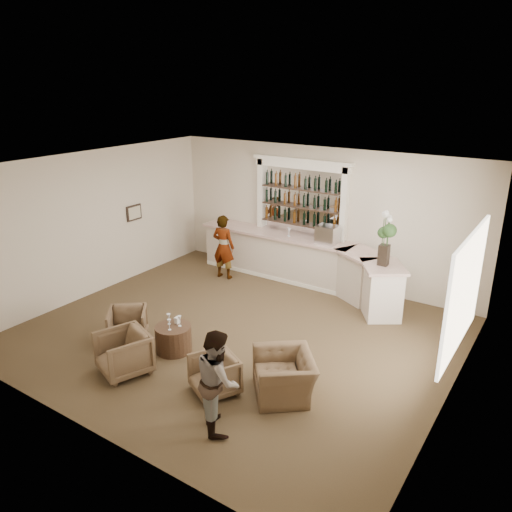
{
  "coord_description": "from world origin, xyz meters",
  "views": [
    {
      "loc": [
        5.18,
        -7.12,
        4.79
      ],
      "look_at": [
        -0.14,
        0.9,
        1.35
      ],
      "focal_mm": 35.0,
      "sensor_mm": 36.0,
      "label": 1
    }
  ],
  "objects_px": {
    "armchair_center": "(123,353)",
    "armchair_right": "(214,375)",
    "espresso_machine": "(327,234)",
    "flower_vase": "(386,235)",
    "armchair_left": "(128,325)",
    "sommelier": "(224,247)",
    "cocktail_table": "(174,339)",
    "armchair_far": "(284,375)",
    "guest": "(218,380)",
    "bar_counter": "(303,262)"
  },
  "relations": [
    {
      "from": "guest",
      "to": "flower_vase",
      "type": "xyz_separation_m",
      "value": [
        0.64,
        4.78,
        1.02
      ]
    },
    {
      "from": "flower_vase",
      "to": "bar_counter",
      "type": "bearing_deg",
      "value": 164.68
    },
    {
      "from": "armchair_right",
      "to": "armchair_left",
      "type": "bearing_deg",
      "value": -161.2
    },
    {
      "from": "bar_counter",
      "to": "armchair_right",
      "type": "bearing_deg",
      "value": -78.2
    },
    {
      "from": "bar_counter",
      "to": "armchair_center",
      "type": "xyz_separation_m",
      "value": [
        -0.65,
        -5.16,
        -0.2
      ]
    },
    {
      "from": "bar_counter",
      "to": "flower_vase",
      "type": "bearing_deg",
      "value": -15.32
    },
    {
      "from": "sommelier",
      "to": "flower_vase",
      "type": "xyz_separation_m",
      "value": [
        4.06,
        0.12,
        0.98
      ]
    },
    {
      "from": "espresso_machine",
      "to": "flower_vase",
      "type": "bearing_deg",
      "value": -22.86
    },
    {
      "from": "espresso_machine",
      "to": "flower_vase",
      "type": "distance_m",
      "value": 1.81
    },
    {
      "from": "sommelier",
      "to": "armchair_right",
      "type": "relative_size",
      "value": 2.33
    },
    {
      "from": "cocktail_table",
      "to": "guest",
      "type": "height_order",
      "value": "guest"
    },
    {
      "from": "armchair_right",
      "to": "flower_vase",
      "type": "height_order",
      "value": "flower_vase"
    },
    {
      "from": "bar_counter",
      "to": "flower_vase",
      "type": "relative_size",
      "value": 4.94
    },
    {
      "from": "bar_counter",
      "to": "armchair_left",
      "type": "relative_size",
      "value": 7.98
    },
    {
      "from": "bar_counter",
      "to": "cocktail_table",
      "type": "height_order",
      "value": "bar_counter"
    },
    {
      "from": "bar_counter",
      "to": "armchair_right",
      "type": "height_order",
      "value": "bar_counter"
    },
    {
      "from": "flower_vase",
      "to": "armchair_left",
      "type": "bearing_deg",
      "value": -134.16
    },
    {
      "from": "cocktail_table",
      "to": "flower_vase",
      "type": "relative_size",
      "value": 0.58
    },
    {
      "from": "cocktail_table",
      "to": "armchair_far",
      "type": "relative_size",
      "value": 0.64
    },
    {
      "from": "espresso_machine",
      "to": "guest",
      "type": "bearing_deg",
      "value": -79.78
    },
    {
      "from": "sommelier",
      "to": "armchair_far",
      "type": "height_order",
      "value": "sommelier"
    },
    {
      "from": "cocktail_table",
      "to": "sommelier",
      "type": "height_order",
      "value": "sommelier"
    },
    {
      "from": "armchair_center",
      "to": "flower_vase",
      "type": "height_order",
      "value": "flower_vase"
    },
    {
      "from": "bar_counter",
      "to": "guest",
      "type": "bearing_deg",
      "value": -73.88
    },
    {
      "from": "armchair_center",
      "to": "bar_counter",
      "type": "bearing_deg",
      "value": 104.09
    },
    {
      "from": "armchair_left",
      "to": "bar_counter",
      "type": "bearing_deg",
      "value": 31.26
    },
    {
      "from": "cocktail_table",
      "to": "flower_vase",
      "type": "height_order",
      "value": "flower_vase"
    },
    {
      "from": "armchair_left",
      "to": "armchair_far",
      "type": "distance_m",
      "value": 3.39
    },
    {
      "from": "armchair_center",
      "to": "armchair_right",
      "type": "xyz_separation_m",
      "value": [
        1.65,
        0.4,
        -0.05
      ]
    },
    {
      "from": "sommelier",
      "to": "armchair_right",
      "type": "xyz_separation_m",
      "value": [
        2.86,
        -4.04,
        -0.5
      ]
    },
    {
      "from": "guest",
      "to": "armchair_far",
      "type": "bearing_deg",
      "value": -64.14
    },
    {
      "from": "espresso_machine",
      "to": "flower_vase",
      "type": "height_order",
      "value": "flower_vase"
    },
    {
      "from": "cocktail_table",
      "to": "armchair_right",
      "type": "distance_m",
      "value": 1.56
    },
    {
      "from": "cocktail_table",
      "to": "flower_vase",
      "type": "distance_m",
      "value": 4.68
    },
    {
      "from": "armchair_left",
      "to": "flower_vase",
      "type": "relative_size",
      "value": 0.62
    },
    {
      "from": "cocktail_table",
      "to": "armchair_right",
      "type": "bearing_deg",
      "value": -23.04
    },
    {
      "from": "armchair_far",
      "to": "espresso_machine",
      "type": "height_order",
      "value": "espresso_machine"
    },
    {
      "from": "guest",
      "to": "armchair_far",
      "type": "height_order",
      "value": "guest"
    },
    {
      "from": "flower_vase",
      "to": "armchair_center",
      "type": "bearing_deg",
      "value": -121.96
    },
    {
      "from": "bar_counter",
      "to": "flower_vase",
      "type": "xyz_separation_m",
      "value": [
        2.19,
        -0.6,
        1.22
      ]
    },
    {
      "from": "sommelier",
      "to": "armchair_center",
      "type": "bearing_deg",
      "value": 100.0
    },
    {
      "from": "sommelier",
      "to": "armchair_center",
      "type": "xyz_separation_m",
      "value": [
        1.21,
        -4.44,
        -0.44
      ]
    },
    {
      "from": "armchair_left",
      "to": "sommelier",
      "type": "bearing_deg",
      "value": 56.29
    },
    {
      "from": "armchair_far",
      "to": "armchair_center",
      "type": "bearing_deg",
      "value": -109.24
    },
    {
      "from": "armchair_right",
      "to": "bar_counter",
      "type": "bearing_deg",
      "value": 130.37
    },
    {
      "from": "cocktail_table",
      "to": "armchair_left",
      "type": "relative_size",
      "value": 0.93
    },
    {
      "from": "armchair_center",
      "to": "armchair_right",
      "type": "relative_size",
      "value": 1.17
    },
    {
      "from": "armchair_center",
      "to": "flower_vase",
      "type": "relative_size",
      "value": 0.71
    },
    {
      "from": "sommelier",
      "to": "guest",
      "type": "height_order",
      "value": "sommelier"
    },
    {
      "from": "cocktail_table",
      "to": "sommelier",
      "type": "bearing_deg",
      "value": 112.51
    }
  ]
}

